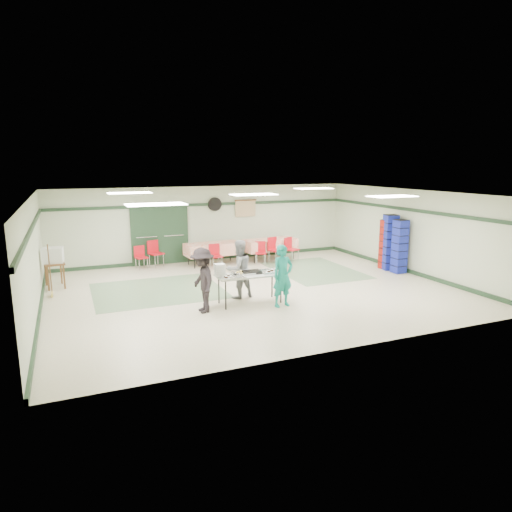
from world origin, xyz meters
name	(u,v)px	position (x,y,z in m)	size (l,w,h in m)	color
floor	(254,290)	(0.00, 0.00, 0.00)	(11.00, 11.00, 0.00)	beige
ceiling	(254,194)	(0.00, 0.00, 2.70)	(11.00, 11.00, 0.00)	silver
wall_back	(207,224)	(0.00, 4.50, 1.35)	(11.00, 11.00, 0.00)	#B3BDA1
wall_front	(346,281)	(0.00, -4.50, 1.35)	(11.00, 11.00, 0.00)	#B3BDA1
wall_left	(33,259)	(-5.50, 0.00, 1.35)	(9.00, 9.00, 0.00)	#B3BDA1
wall_right	(412,232)	(5.50, 0.00, 1.35)	(9.00, 9.00, 0.00)	#B3BDA1
trim_back	(207,204)	(0.00, 4.47, 2.05)	(11.00, 0.06, 0.10)	#1C3420
baseboard_back	(208,258)	(0.00, 4.47, 0.06)	(11.00, 0.06, 0.12)	#1C3420
trim_left	(31,229)	(-5.47, 0.00, 2.05)	(9.00, 0.06, 0.10)	#1C3420
baseboard_left	(40,312)	(-5.47, 0.00, 0.06)	(9.00, 0.06, 0.12)	#1C3420
trim_right	(412,210)	(5.47, 0.00, 2.05)	(9.00, 0.06, 0.10)	#1C3420
baseboard_right	(408,271)	(5.47, 0.00, 0.06)	(9.00, 0.06, 0.12)	#1C3420
green_patch_a	(158,291)	(-2.50, 1.00, 0.00)	(3.50, 3.00, 0.01)	slate
green_patch_b	(314,270)	(2.80, 1.50, 0.00)	(2.50, 3.50, 0.01)	slate
double_door_left	(146,235)	(-2.20, 4.44, 1.05)	(0.90, 0.06, 2.10)	gray
double_door_right	(173,234)	(-1.25, 4.44, 1.05)	(0.90, 0.06, 2.10)	gray
door_frame	(160,235)	(-1.73, 4.42, 1.05)	(2.00, 0.03, 2.15)	#1C3420
wall_fan	(215,204)	(0.30, 4.44, 2.05)	(0.50, 0.50, 0.10)	black
scroll_banner	(245,208)	(1.50, 4.44, 1.85)	(0.80, 0.02, 0.60)	tan
serving_table	(250,276)	(-0.54, -1.07, 0.71)	(1.72, 0.71, 0.76)	#AFAFAA
sheet_tray_right	(272,271)	(0.08, -1.07, 0.77)	(0.63, 0.48, 0.02)	silver
sheet_tray_mid	(243,273)	(-0.69, -0.98, 0.77)	(0.53, 0.40, 0.02)	silver
sheet_tray_left	(231,277)	(-1.11, -1.24, 0.77)	(0.63, 0.48, 0.02)	silver
baking_pan	(252,272)	(-0.48, -1.03, 0.80)	(0.44, 0.28, 0.08)	black
foam_box_stack	(220,270)	(-1.33, -1.02, 0.92)	(0.23, 0.21, 0.32)	white
volunteer_teal	(283,276)	(0.11, -1.61, 0.78)	(0.57, 0.37, 1.55)	#138779
volunteer_grey	(239,269)	(-0.63, -0.50, 0.77)	(0.75, 0.59, 1.55)	gray
volunteer_dark	(203,280)	(-1.84, -1.28, 0.78)	(1.01, 0.58, 1.56)	black
dining_table_a	(270,244)	(2.15, 3.65, 0.57)	(2.01, 1.01, 0.77)	#BD3512
dining_table_b	(213,249)	(-0.05, 3.65, 0.57)	(1.98, 0.99, 0.77)	#BD3512
chair_a	(274,247)	(2.06, 3.08, 0.56)	(0.55, 0.55, 0.92)	red
chair_b	(260,250)	(1.52, 3.07, 0.49)	(0.47, 0.47, 0.80)	red
chair_c	(290,247)	(2.70, 3.07, 0.54)	(0.54, 0.54, 0.88)	red
chair_d	(215,254)	(-0.15, 3.08, 0.50)	(0.39, 0.39, 0.82)	red
chair_loose_a	(155,251)	(-2.00, 4.08, 0.56)	(0.56, 0.56, 0.91)	red
chair_loose_b	(140,255)	(-2.51, 3.92, 0.48)	(0.44, 0.45, 0.79)	red
crate_stack_blue_a	(400,247)	(5.15, 0.11, 0.87)	(0.38, 0.38, 1.74)	#192898
crate_stack_red	(387,244)	(5.15, 0.76, 0.83)	(0.37, 0.37, 1.67)	#9E140F
crate_stack_blue_b	(390,242)	(5.15, 0.60, 0.93)	(0.41, 0.41, 1.85)	#192898
printer_table	(54,266)	(-5.15, 2.51, 0.63)	(0.61, 0.86, 0.74)	brown
office_printer	(53,255)	(-5.15, 2.44, 0.96)	(0.54, 0.47, 0.42)	beige
broom	(50,270)	(-5.23, 1.56, 0.73)	(0.03, 0.03, 1.41)	brown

